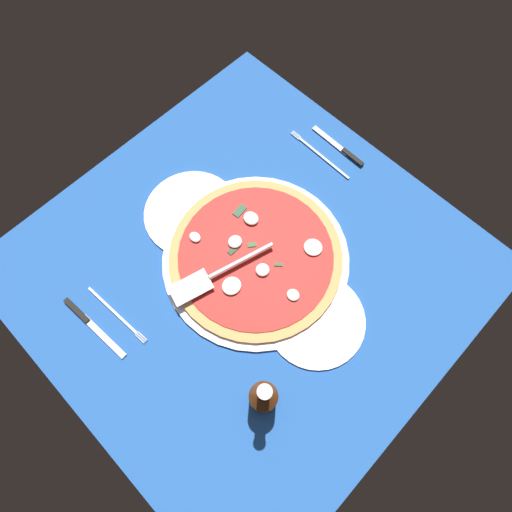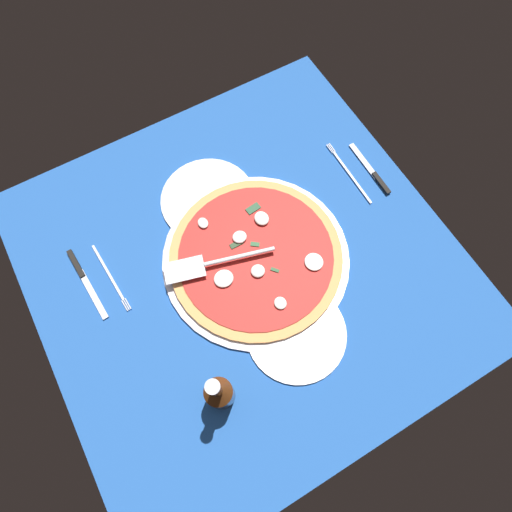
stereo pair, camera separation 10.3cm
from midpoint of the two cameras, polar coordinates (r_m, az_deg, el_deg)
ground_plane at (r=104.74cm, az=1.26°, el=-1.65°), size 97.78×97.78×0.80cm
checker_pattern at (r=104.32cm, az=1.26°, el=-1.57°), size 97.78×97.78×0.10cm
pizza_pan at (r=104.35cm, az=2.80°, el=-0.68°), size 45.19×45.19×1.16cm
dinner_plate_left at (r=111.42cm, az=-3.74°, el=7.15°), size 24.17×24.17×1.00cm
dinner_plate_right at (r=100.25cm, az=8.30°, el=-10.48°), size 22.79×22.79×1.00cm
pizza at (r=103.15cm, az=2.83°, el=-0.42°), size 41.75×41.75×2.64cm
pizza_server at (r=100.15cm, az=-2.74°, el=-1.25°), size 10.20×26.14×1.00cm
place_setting_near at (r=107.90cm, az=-17.77°, el=-3.14°), size 20.85×13.21×1.40cm
place_setting_far at (r=119.88cm, az=16.17°, el=10.13°), size 20.68×12.49×1.40cm
beer_bottle at (r=89.82cm, az=-1.49°, el=-18.10°), size 5.77×5.77×22.80cm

